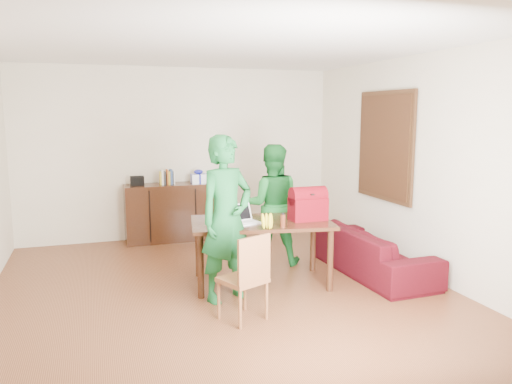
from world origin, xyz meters
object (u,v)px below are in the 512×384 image
object	(u,v)px
sofa	(371,251)
red_bag	(308,207)
person_near	(226,219)
table	(261,229)
chair	(244,295)
laptop	(246,220)
bottle	(283,220)
person_far	(272,205)

from	to	relation	value
sofa	red_bag	bearing A→B (deg)	92.34
person_near	table	bearing A→B (deg)	11.48
chair	laptop	distance (m)	1.06
chair	sofa	size ratio (longest dim) A/B	0.45
red_bag	bottle	bearing A→B (deg)	-147.00
red_bag	person_near	bearing A→B (deg)	-167.69
laptop	red_bag	distance (m)	0.75
person_near	bottle	size ratio (longest dim) A/B	10.79
chair	red_bag	distance (m)	1.48
person_near	red_bag	distance (m)	1.08
person_far	sofa	world-z (taller)	person_far
laptop	red_bag	world-z (taller)	red_bag
person_far	table	bearing A→B (deg)	79.83
chair	person_near	bearing A→B (deg)	66.77
table	person_near	distance (m)	0.66
bottle	sofa	world-z (taller)	bottle
person_near	laptop	distance (m)	0.41
red_bag	person_far	bearing A→B (deg)	99.92
table	bottle	world-z (taller)	bottle
bottle	laptop	bearing A→B (deg)	136.45
person_far	red_bag	distance (m)	0.85
person_far	red_bag	xyz separation A→B (m)	(0.15, -0.83, 0.11)
chair	person_far	distance (m)	1.96
bottle	person_near	bearing A→B (deg)	176.13
person_far	laptop	size ratio (longest dim) A/B	4.59
red_bag	sofa	distance (m)	1.11
red_bag	sofa	bearing A→B (deg)	4.01
chair	sofa	distance (m)	2.15
table	sofa	xyz separation A→B (m)	(1.45, -0.04, -0.38)
laptop	bottle	bearing A→B (deg)	-60.60
person_near	sofa	distance (m)	2.08
person_far	sofa	distance (m)	1.41
person_far	red_bag	bearing A→B (deg)	118.29
table	sofa	distance (m)	1.50
table	laptop	bearing A→B (deg)	-148.76
chair	red_bag	xyz separation A→B (m)	(1.04, 0.83, 0.66)
table	red_bag	world-z (taller)	red_bag
laptop	person_near	bearing A→B (deg)	-156.14
laptop	sofa	size ratio (longest dim) A/B	0.18
table	red_bag	xyz separation A→B (m)	(0.54, -0.11, 0.25)
bottle	red_bag	distance (m)	0.51
sofa	chair	bearing A→B (deg)	112.68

